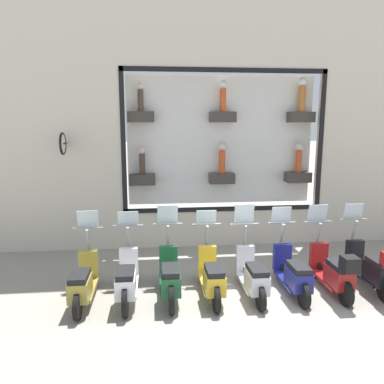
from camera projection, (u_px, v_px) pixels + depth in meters
name	position (u px, v px, depth m)	size (l,w,h in m)	color
ground_plane	(256.00, 303.00, 7.02)	(120.00, 120.00, 0.00)	gray
building_facade	(224.00, 71.00, 9.69)	(1.20, 36.00, 9.12)	beige
scooter_black_0	(372.00, 269.00, 7.43)	(1.81, 0.61, 1.62)	black
scooter_red_1	(334.00, 271.00, 7.34)	(1.79, 0.60, 1.62)	black
scooter_navy_2	(293.00, 274.00, 7.33)	(1.79, 0.60, 1.59)	black
scooter_silver_3	(253.00, 275.00, 7.25)	(1.79, 0.61, 1.67)	black
scooter_yellow_4	(212.00, 277.00, 7.17)	(1.80, 0.60, 1.55)	black
scooter_green_5	(170.00, 277.00, 7.09)	(1.81, 0.60, 1.68)	black
scooter_white_6	(127.00, 280.00, 7.01)	(1.81, 0.61, 1.56)	black
scooter_olive_7	(83.00, 282.00, 6.93)	(1.79, 0.61, 1.60)	black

